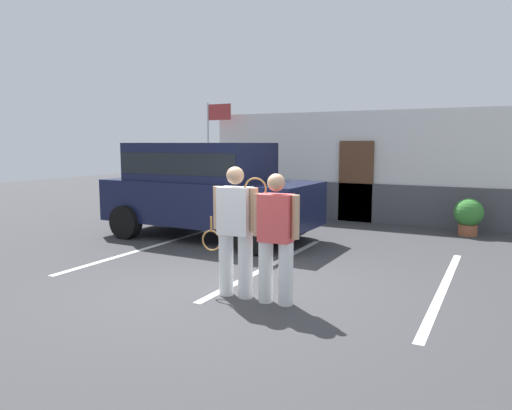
# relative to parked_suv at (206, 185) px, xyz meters

# --- Properties ---
(ground_plane) EXTENTS (40.00, 40.00, 0.00)m
(ground_plane) POSITION_rel_parked_suv_xyz_m (2.48, -3.01, -1.15)
(ground_plane) COLOR #38383A
(parking_stripe_0) EXTENTS (0.12, 4.40, 0.01)m
(parking_stripe_0) POSITION_rel_parked_suv_xyz_m (-0.42, -1.51, -1.14)
(parking_stripe_0) COLOR silver
(parking_stripe_0) RESTS_ON ground_plane
(parking_stripe_1) EXTENTS (0.12, 4.40, 0.01)m
(parking_stripe_1) POSITION_rel_parked_suv_xyz_m (2.30, -1.51, -1.14)
(parking_stripe_1) COLOR silver
(parking_stripe_1) RESTS_ON ground_plane
(parking_stripe_2) EXTENTS (0.12, 4.40, 0.01)m
(parking_stripe_2) POSITION_rel_parked_suv_xyz_m (5.03, -1.51, -1.14)
(parking_stripe_2) COLOR silver
(parking_stripe_2) RESTS_ON ground_plane
(house_frontage) EXTENTS (8.82, 0.40, 2.87)m
(house_frontage) POSITION_rel_parked_suv_xyz_m (2.48, 3.80, 0.20)
(house_frontage) COLOR white
(house_frontage) RESTS_ON ground_plane
(parked_suv) EXTENTS (4.63, 2.22, 2.05)m
(parked_suv) POSITION_rel_parked_suv_xyz_m (0.00, 0.00, 0.00)
(parked_suv) COLOR #141938
(parked_suv) RESTS_ON ground_plane
(tennis_player_man) EXTENTS (0.91, 0.30, 1.74)m
(tennis_player_man) POSITION_rel_parked_suv_xyz_m (2.59, -3.20, -0.24)
(tennis_player_man) COLOR white
(tennis_player_man) RESTS_ON ground_plane
(tennis_player_woman) EXTENTS (0.76, 0.28, 1.67)m
(tennis_player_woman) POSITION_rel_parked_suv_xyz_m (3.19, -3.22, -0.27)
(tennis_player_woman) COLOR white
(tennis_player_woman) RESTS_ON ground_plane
(potted_plant_by_porch) EXTENTS (0.63, 0.63, 0.83)m
(potted_plant_by_porch) POSITION_rel_parked_suv_xyz_m (5.04, 2.88, -0.69)
(potted_plant_by_porch) COLOR #9E5638
(potted_plant_by_porch) RESTS_ON ground_plane
(flag_pole) EXTENTS (0.80, 0.05, 3.20)m
(flag_pole) POSITION_rel_parked_suv_xyz_m (-1.84, 3.19, 1.06)
(flag_pole) COLOR silver
(flag_pole) RESTS_ON ground_plane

